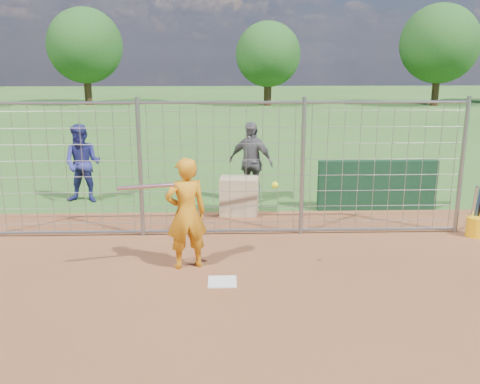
{
  "coord_description": "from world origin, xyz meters",
  "views": [
    {
      "loc": [
        0.03,
        -7.67,
        3.35
      ],
      "look_at": [
        0.3,
        0.8,
        1.15
      ],
      "focal_mm": 40.0,
      "sensor_mm": 36.0,
      "label": 1
    }
  ],
  "objects_px": {
    "bystander_b": "(251,162)",
    "equipment_bin": "(239,196)",
    "batter": "(186,214)",
    "bystander_a": "(83,164)",
    "bucket_with_bats": "(476,224)"
  },
  "relations": [
    {
      "from": "equipment_bin",
      "to": "bucket_with_bats",
      "type": "xyz_separation_m",
      "value": [
        4.4,
        -1.59,
        -0.15
      ]
    },
    {
      "from": "bystander_a",
      "to": "bucket_with_bats",
      "type": "bearing_deg",
      "value": -11.7
    },
    {
      "from": "bystander_a",
      "to": "batter",
      "type": "bearing_deg",
      "value": -49.84
    },
    {
      "from": "batter",
      "to": "bystander_b",
      "type": "relative_size",
      "value": 0.96
    },
    {
      "from": "bystander_a",
      "to": "equipment_bin",
      "type": "height_order",
      "value": "bystander_a"
    },
    {
      "from": "equipment_bin",
      "to": "batter",
      "type": "bearing_deg",
      "value": -101.3
    },
    {
      "from": "bystander_a",
      "to": "bystander_b",
      "type": "relative_size",
      "value": 0.96
    },
    {
      "from": "bystander_a",
      "to": "equipment_bin",
      "type": "bearing_deg",
      "value": -10.17
    },
    {
      "from": "bystander_a",
      "to": "equipment_bin",
      "type": "xyz_separation_m",
      "value": [
        3.56,
        -1.1,
        -0.5
      ]
    },
    {
      "from": "bystander_a",
      "to": "bucket_with_bats",
      "type": "distance_m",
      "value": 8.43
    },
    {
      "from": "batter",
      "to": "bystander_a",
      "type": "height_order",
      "value": "same"
    },
    {
      "from": "equipment_bin",
      "to": "bucket_with_bats",
      "type": "bearing_deg",
      "value": -13.61
    },
    {
      "from": "bystander_a",
      "to": "bucket_with_bats",
      "type": "xyz_separation_m",
      "value": [
        7.96,
        -2.69,
        -0.66
      ]
    },
    {
      "from": "equipment_bin",
      "to": "bucket_with_bats",
      "type": "height_order",
      "value": "bucket_with_bats"
    },
    {
      "from": "bystander_b",
      "to": "equipment_bin",
      "type": "relative_size",
      "value": 2.34
    }
  ]
}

